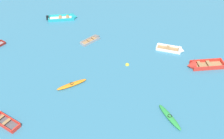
{
  "coord_description": "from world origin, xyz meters",
  "views": [
    {
      "loc": [
        6.6,
        -3.14,
        20.82
      ],
      "look_at": [
        0.0,
        22.43,
        0.15
      ],
      "focal_mm": 46.77,
      "sensor_mm": 36.0,
      "label": 1
    }
  ],
  "objects_px": {
    "kayak_green_cluster_inner": "(170,117)",
    "mooring_buoy_trailing": "(127,65)",
    "rowboat_grey_midfield_right": "(95,38)",
    "rowboat_turquoise_center": "(69,17)",
    "kayak_orange_cluster_outer": "(72,84)",
    "rowboat_white_back_row_left": "(177,50)",
    "rowboat_red_far_back": "(198,65)"
  },
  "relations": [
    {
      "from": "kayak_green_cluster_inner",
      "to": "kayak_orange_cluster_outer",
      "type": "distance_m",
      "value": 10.92
    },
    {
      "from": "rowboat_grey_midfield_right",
      "to": "kayak_green_cluster_inner",
      "type": "distance_m",
      "value": 16.12
    },
    {
      "from": "kayak_green_cluster_inner",
      "to": "rowboat_white_back_row_left",
      "type": "bearing_deg",
      "value": 91.29
    },
    {
      "from": "rowboat_white_back_row_left",
      "to": "rowboat_red_far_back",
      "type": "bearing_deg",
      "value": -45.27
    },
    {
      "from": "rowboat_white_back_row_left",
      "to": "rowboat_turquoise_center",
      "type": "height_order",
      "value": "rowboat_turquoise_center"
    },
    {
      "from": "kayak_green_cluster_inner",
      "to": "rowboat_red_far_back",
      "type": "xyz_separation_m",
      "value": [
        2.42,
        8.93,
        0.07
      ]
    },
    {
      "from": "kayak_green_cluster_inner",
      "to": "rowboat_red_far_back",
      "type": "height_order",
      "value": "rowboat_red_far_back"
    },
    {
      "from": "rowboat_grey_midfield_right",
      "to": "kayak_green_cluster_inner",
      "type": "height_order",
      "value": "rowboat_grey_midfield_right"
    },
    {
      "from": "rowboat_red_far_back",
      "to": "rowboat_white_back_row_left",
      "type": "bearing_deg",
      "value": 134.73
    },
    {
      "from": "kayak_green_cluster_inner",
      "to": "mooring_buoy_trailing",
      "type": "relative_size",
      "value": 6.84
    },
    {
      "from": "kayak_orange_cluster_outer",
      "to": "mooring_buoy_trailing",
      "type": "xyz_separation_m",
      "value": [
        5.03,
        5.13,
        -0.16
      ]
    },
    {
      "from": "rowboat_grey_midfield_right",
      "to": "rowboat_turquoise_center",
      "type": "relative_size",
      "value": 0.68
    },
    {
      "from": "kayak_green_cluster_inner",
      "to": "kayak_orange_cluster_outer",
      "type": "xyz_separation_m",
      "value": [
        -10.72,
        2.11,
        -0.01
      ]
    },
    {
      "from": "rowboat_turquoise_center",
      "to": "rowboat_white_back_row_left",
      "type": "bearing_deg",
      "value": -15.93
    },
    {
      "from": "rowboat_white_back_row_left",
      "to": "kayak_orange_cluster_outer",
      "type": "relative_size",
      "value": 1.25
    },
    {
      "from": "rowboat_grey_midfield_right",
      "to": "rowboat_turquoise_center",
      "type": "distance_m",
      "value": 7.12
    },
    {
      "from": "rowboat_turquoise_center",
      "to": "rowboat_grey_midfield_right",
      "type": "bearing_deg",
      "value": -40.17
    },
    {
      "from": "rowboat_grey_midfield_right",
      "to": "mooring_buoy_trailing",
      "type": "relative_size",
      "value": 6.72
    },
    {
      "from": "rowboat_white_back_row_left",
      "to": "rowboat_red_far_back",
      "type": "distance_m",
      "value": 3.8
    },
    {
      "from": "kayak_green_cluster_inner",
      "to": "mooring_buoy_trailing",
      "type": "xyz_separation_m",
      "value": [
        -5.68,
        7.24,
        -0.17
      ]
    },
    {
      "from": "rowboat_grey_midfield_right",
      "to": "rowboat_red_far_back",
      "type": "distance_m",
      "value": 13.8
    },
    {
      "from": "rowboat_red_far_back",
      "to": "kayak_orange_cluster_outer",
      "type": "bearing_deg",
      "value": -152.58
    },
    {
      "from": "rowboat_grey_midfield_right",
      "to": "rowboat_turquoise_center",
      "type": "bearing_deg",
      "value": 139.83
    },
    {
      "from": "rowboat_white_back_row_left",
      "to": "mooring_buoy_trailing",
      "type": "distance_m",
      "value": 6.98
    },
    {
      "from": "rowboat_white_back_row_left",
      "to": "rowboat_turquoise_center",
      "type": "bearing_deg",
      "value": 164.07
    },
    {
      "from": "rowboat_grey_midfield_right",
      "to": "kayak_orange_cluster_outer",
      "type": "distance_m",
      "value": 9.58
    },
    {
      "from": "rowboat_white_back_row_left",
      "to": "rowboat_turquoise_center",
      "type": "distance_m",
      "value": 16.93
    },
    {
      "from": "rowboat_grey_midfield_right",
      "to": "rowboat_turquoise_center",
      "type": "height_order",
      "value": "rowboat_turquoise_center"
    },
    {
      "from": "rowboat_turquoise_center",
      "to": "rowboat_red_far_back",
      "type": "xyz_separation_m",
      "value": [
        18.96,
        -7.35,
        0.03
      ]
    },
    {
      "from": "rowboat_white_back_row_left",
      "to": "rowboat_grey_midfield_right",
      "type": "height_order",
      "value": "rowboat_white_back_row_left"
    },
    {
      "from": "rowboat_grey_midfield_right",
      "to": "kayak_green_cluster_inner",
      "type": "bearing_deg",
      "value": -46.46
    },
    {
      "from": "rowboat_grey_midfield_right",
      "to": "mooring_buoy_trailing",
      "type": "height_order",
      "value": "rowboat_grey_midfield_right"
    }
  ]
}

